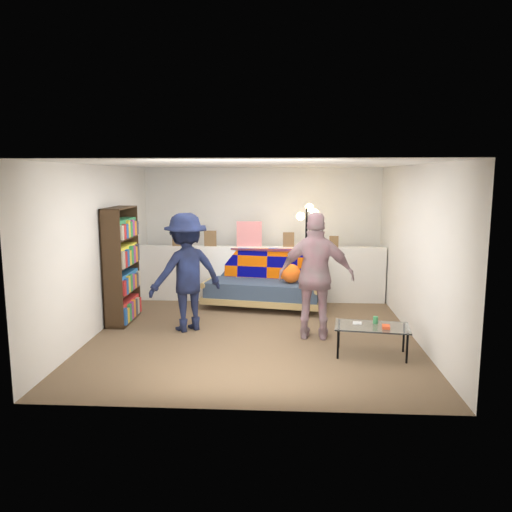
{
  "coord_description": "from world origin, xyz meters",
  "views": [
    {
      "loc": [
        0.43,
        -7.02,
        2.23
      ],
      "look_at": [
        0.0,
        0.4,
        1.05
      ],
      "focal_mm": 35.0,
      "sensor_mm": 36.0,
      "label": 1
    }
  ],
  "objects_px": {
    "futon_sofa": "(266,284)",
    "person_left": "(186,272)",
    "bookshelf": "(121,269)",
    "floor_lamp": "(307,234)",
    "person_right": "(316,276)",
    "coffee_table": "(372,328)"
  },
  "relations": [
    {
      "from": "floor_lamp",
      "to": "person_right",
      "type": "xyz_separation_m",
      "value": [
        0.05,
        -1.84,
        -0.38
      ]
    },
    {
      "from": "coffee_table",
      "to": "floor_lamp",
      "type": "height_order",
      "value": "floor_lamp"
    },
    {
      "from": "coffee_table",
      "to": "floor_lamp",
      "type": "bearing_deg",
      "value": 106.12
    },
    {
      "from": "bookshelf",
      "to": "person_left",
      "type": "relative_size",
      "value": 1.03
    },
    {
      "from": "futon_sofa",
      "to": "person_left",
      "type": "distance_m",
      "value": 1.83
    },
    {
      "from": "bookshelf",
      "to": "person_right",
      "type": "relative_size",
      "value": 1.01
    },
    {
      "from": "futon_sofa",
      "to": "person_right",
      "type": "xyz_separation_m",
      "value": [
        0.76,
        -1.67,
        0.48
      ]
    },
    {
      "from": "person_left",
      "to": "person_right",
      "type": "relative_size",
      "value": 0.98
    },
    {
      "from": "futon_sofa",
      "to": "bookshelf",
      "type": "bearing_deg",
      "value": -155.4
    },
    {
      "from": "coffee_table",
      "to": "person_left",
      "type": "relative_size",
      "value": 0.57
    },
    {
      "from": "futon_sofa",
      "to": "floor_lamp",
      "type": "relative_size",
      "value": 1.21
    },
    {
      "from": "floor_lamp",
      "to": "person_right",
      "type": "distance_m",
      "value": 1.88
    },
    {
      "from": "coffee_table",
      "to": "floor_lamp",
      "type": "relative_size",
      "value": 0.55
    },
    {
      "from": "floor_lamp",
      "to": "person_left",
      "type": "height_order",
      "value": "floor_lamp"
    },
    {
      "from": "person_right",
      "to": "person_left",
      "type": "bearing_deg",
      "value": -3.42
    },
    {
      "from": "futon_sofa",
      "to": "floor_lamp",
      "type": "xyz_separation_m",
      "value": [
        0.71,
        0.17,
        0.85
      ]
    },
    {
      "from": "bookshelf",
      "to": "person_left",
      "type": "xyz_separation_m",
      "value": [
        1.09,
        -0.38,
        0.03
      ]
    },
    {
      "from": "bookshelf",
      "to": "floor_lamp",
      "type": "height_order",
      "value": "same"
    },
    {
      "from": "futon_sofa",
      "to": "coffee_table",
      "type": "xyz_separation_m",
      "value": [
        1.43,
        -2.32,
        -0.05
      ]
    },
    {
      "from": "futon_sofa",
      "to": "person_right",
      "type": "height_order",
      "value": "person_right"
    },
    {
      "from": "futon_sofa",
      "to": "bookshelf",
      "type": "distance_m",
      "value": 2.45
    },
    {
      "from": "bookshelf",
      "to": "person_right",
      "type": "height_order",
      "value": "bookshelf"
    }
  ]
}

